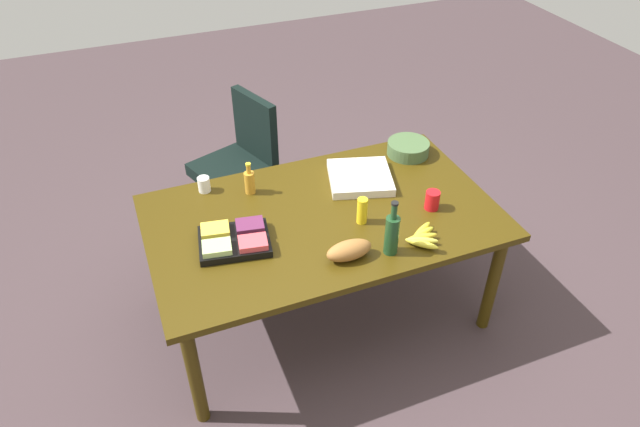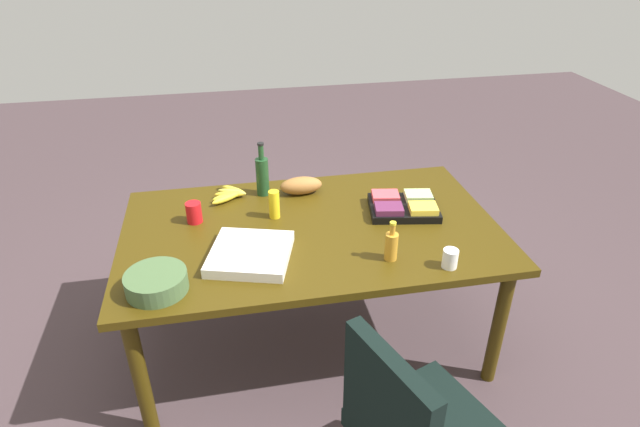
{
  "view_description": "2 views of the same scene",
  "coord_description": "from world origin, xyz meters",
  "px_view_note": "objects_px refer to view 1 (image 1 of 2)",
  "views": [
    {
      "loc": [
        -0.93,
        -2.31,
        2.7
      ],
      "look_at": [
        -0.02,
        -0.02,
        0.78
      ],
      "focal_mm": 32.24,
      "sensor_mm": 36.0,
      "label": 1
    },
    {
      "loc": [
        0.39,
        2.26,
        2.15
      ],
      "look_at": [
        -0.04,
        0.02,
        0.84
      ],
      "focal_mm": 29.45,
      "sensor_mm": 36.0,
      "label": 2
    }
  ],
  "objects_px": {
    "pizza_box": "(360,177)",
    "red_solo_cup": "(432,200)",
    "paper_cup": "(204,184)",
    "salad_bowl": "(408,148)",
    "conference_table": "(323,225)",
    "banana_bunch": "(422,237)",
    "wine_bottle": "(392,233)",
    "office_chair": "(240,177)",
    "mustard_bottle": "(362,211)",
    "fruit_platter": "(234,240)",
    "dressing_bottle": "(250,182)",
    "bread_loaf": "(349,250)"
  },
  "relations": [
    {
      "from": "conference_table",
      "to": "paper_cup",
      "type": "distance_m",
      "value": 0.73
    },
    {
      "from": "salad_bowl",
      "to": "banana_bunch",
      "type": "bearing_deg",
      "value": -113.59
    },
    {
      "from": "conference_table",
      "to": "bread_loaf",
      "type": "bearing_deg",
      "value": -91.3
    },
    {
      "from": "paper_cup",
      "to": "office_chair",
      "type": "bearing_deg",
      "value": 61.0
    },
    {
      "from": "banana_bunch",
      "to": "mustard_bottle",
      "type": "relative_size",
      "value": 1.48
    },
    {
      "from": "pizza_box",
      "to": "salad_bowl",
      "type": "height_order",
      "value": "salad_bowl"
    },
    {
      "from": "conference_table",
      "to": "wine_bottle",
      "type": "bearing_deg",
      "value": -63.37
    },
    {
      "from": "paper_cup",
      "to": "mustard_bottle",
      "type": "height_order",
      "value": "mustard_bottle"
    },
    {
      "from": "red_solo_cup",
      "to": "fruit_platter",
      "type": "bearing_deg",
      "value": 174.77
    },
    {
      "from": "office_chair",
      "to": "salad_bowl",
      "type": "distance_m",
      "value": 1.25
    },
    {
      "from": "wine_bottle",
      "to": "fruit_platter",
      "type": "xyz_separation_m",
      "value": [
        -0.72,
        0.34,
        -0.09
      ]
    },
    {
      "from": "conference_table",
      "to": "bread_loaf",
      "type": "xyz_separation_m",
      "value": [
        -0.01,
        -0.37,
        0.12
      ]
    },
    {
      "from": "conference_table",
      "to": "dressing_bottle",
      "type": "height_order",
      "value": "dressing_bottle"
    },
    {
      "from": "fruit_platter",
      "to": "dressing_bottle",
      "type": "distance_m",
      "value": 0.46
    },
    {
      "from": "paper_cup",
      "to": "salad_bowl",
      "type": "xyz_separation_m",
      "value": [
        1.29,
        -0.08,
        -0.0
      ]
    },
    {
      "from": "pizza_box",
      "to": "wine_bottle",
      "type": "distance_m",
      "value": 0.65
    },
    {
      "from": "fruit_platter",
      "to": "banana_bunch",
      "type": "xyz_separation_m",
      "value": [
        0.91,
        -0.33,
        -0.01
      ]
    },
    {
      "from": "mustard_bottle",
      "to": "banana_bunch",
      "type": "bearing_deg",
      "value": -49.04
    },
    {
      "from": "wine_bottle",
      "to": "fruit_platter",
      "type": "relative_size",
      "value": 0.78
    },
    {
      "from": "fruit_platter",
      "to": "conference_table",
      "type": "bearing_deg",
      "value": 7.21
    },
    {
      "from": "conference_table",
      "to": "paper_cup",
      "type": "height_order",
      "value": "paper_cup"
    },
    {
      "from": "wine_bottle",
      "to": "salad_bowl",
      "type": "height_order",
      "value": "wine_bottle"
    },
    {
      "from": "fruit_platter",
      "to": "red_solo_cup",
      "type": "bearing_deg",
      "value": -5.23
    },
    {
      "from": "pizza_box",
      "to": "wine_bottle",
      "type": "xyz_separation_m",
      "value": [
        -0.12,
        -0.63,
        0.1
      ]
    },
    {
      "from": "banana_bunch",
      "to": "red_solo_cup",
      "type": "height_order",
      "value": "red_solo_cup"
    },
    {
      "from": "conference_table",
      "to": "pizza_box",
      "type": "distance_m",
      "value": 0.41
    },
    {
      "from": "mustard_bottle",
      "to": "wine_bottle",
      "type": "bearing_deg",
      "value": -83.04
    },
    {
      "from": "paper_cup",
      "to": "pizza_box",
      "type": "bearing_deg",
      "value": -15.19
    },
    {
      "from": "paper_cup",
      "to": "conference_table",
      "type": "bearing_deg",
      "value": -39.81
    },
    {
      "from": "conference_table",
      "to": "fruit_platter",
      "type": "distance_m",
      "value": 0.53
    },
    {
      "from": "pizza_box",
      "to": "dressing_bottle",
      "type": "xyz_separation_m",
      "value": [
        -0.64,
        0.13,
        0.05
      ]
    },
    {
      "from": "conference_table",
      "to": "banana_bunch",
      "type": "distance_m",
      "value": 0.56
    },
    {
      "from": "pizza_box",
      "to": "dressing_bottle",
      "type": "relative_size",
      "value": 1.82
    },
    {
      "from": "wine_bottle",
      "to": "red_solo_cup",
      "type": "height_order",
      "value": "wine_bottle"
    },
    {
      "from": "paper_cup",
      "to": "salad_bowl",
      "type": "relative_size",
      "value": 0.34
    },
    {
      "from": "fruit_platter",
      "to": "salad_bowl",
      "type": "distance_m",
      "value": 1.33
    },
    {
      "from": "paper_cup",
      "to": "banana_bunch",
      "type": "height_order",
      "value": "paper_cup"
    },
    {
      "from": "dressing_bottle",
      "to": "fruit_platter",
      "type": "bearing_deg",
      "value": -116.18
    },
    {
      "from": "conference_table",
      "to": "pizza_box",
      "type": "bearing_deg",
      "value": 34.35
    },
    {
      "from": "mustard_bottle",
      "to": "fruit_platter",
      "type": "bearing_deg",
      "value": 174.17
    },
    {
      "from": "office_chair",
      "to": "wine_bottle",
      "type": "distance_m",
      "value": 1.63
    },
    {
      "from": "conference_table",
      "to": "banana_bunch",
      "type": "bearing_deg",
      "value": -44.83
    },
    {
      "from": "red_solo_cup",
      "to": "conference_table",
      "type": "bearing_deg",
      "value": 164.17
    },
    {
      "from": "office_chair",
      "to": "mustard_bottle",
      "type": "bearing_deg",
      "value": -72.6
    },
    {
      "from": "pizza_box",
      "to": "salad_bowl",
      "type": "xyz_separation_m",
      "value": [
        0.41,
        0.16,
        0.02
      ]
    },
    {
      "from": "wine_bottle",
      "to": "fruit_platter",
      "type": "bearing_deg",
      "value": 154.51
    },
    {
      "from": "pizza_box",
      "to": "red_solo_cup",
      "type": "xyz_separation_m",
      "value": [
        0.26,
        -0.39,
        0.03
      ]
    },
    {
      "from": "red_solo_cup",
      "to": "banana_bunch",
      "type": "bearing_deg",
      "value": -130.05
    },
    {
      "from": "conference_table",
      "to": "paper_cup",
      "type": "bearing_deg",
      "value": 140.19
    },
    {
      "from": "pizza_box",
      "to": "mustard_bottle",
      "type": "height_order",
      "value": "mustard_bottle"
    }
  ]
}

